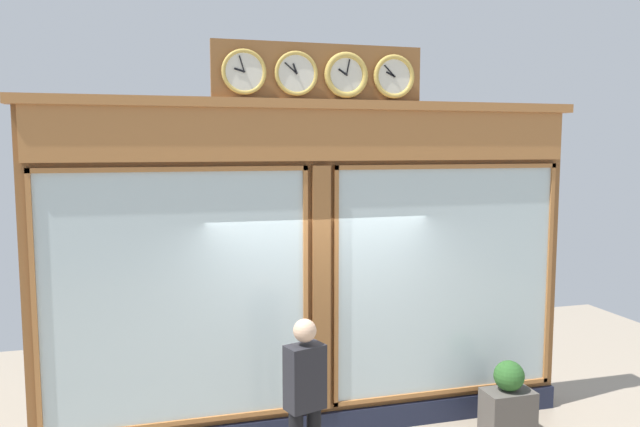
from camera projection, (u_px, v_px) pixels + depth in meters
name	position (u px, v px, depth m)	size (l,w,h in m)	color
shop_facade	(317.00, 267.00, 7.01)	(6.21, 0.42, 4.38)	brown
pedestrian	(305.00, 397.00, 5.88)	(0.41, 0.32, 1.69)	black
planter_box	(508.00, 414.00, 7.06)	(0.56, 0.36, 0.55)	#4C4742
planter_shrub	(509.00, 376.00, 7.01)	(0.34, 0.34, 0.34)	#285623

